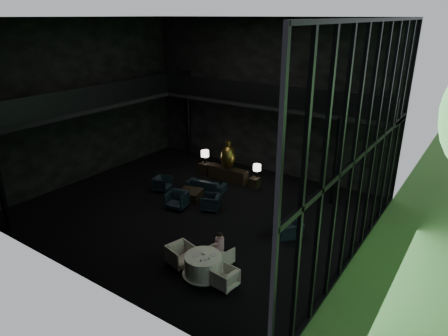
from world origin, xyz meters
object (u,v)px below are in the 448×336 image
Objects in this scene: bronze_urn at (228,156)px; coffee_table at (191,195)px; dining_table at (203,267)px; dining_chair_west at (181,253)px; side_table_right at (255,183)px; dining_chair_north at (221,255)px; lounge_armchair_west at (162,183)px; lounge_armchair_south at (177,198)px; side_table_left at (205,168)px; table_lamp_left at (205,154)px; window_armchair at (288,228)px; lounge_armchair_east at (211,202)px; sofa at (207,183)px; dining_chair_east at (225,278)px; console at (228,174)px; child at (220,241)px; table_lamp_right at (257,168)px.

bronze_urn is 3.08m from coffee_table.
dining_chair_west is at bearing 176.61° from dining_table.
side_table_right is 6.76m from dining_chair_north.
lounge_armchair_west is at bearing -19.02° from dining_chair_north.
side_table_right is 0.53× the size of lounge_armchair_south.
side_table_left is 0.42× the size of dining_table.
window_armchair is (6.69, -3.53, -0.69)m from table_lamp_left.
lounge_armchair_east is at bearing -37.80° from dining_chair_north.
side_table_right is 0.64× the size of lounge_armchair_west.
lounge_armchair_east is 0.82× the size of coffee_table.
side_table_right is at bearing -148.56° from sofa.
window_armchair is 1.29× the size of dining_chair_north.
dining_chair_east is at bearing -49.22° from side_table_left.
side_table_left is at bearing 174.84° from console.
console is 2.29× the size of lounge_armchair_south.
window_armchair is at bearing -27.78° from side_table_left.
dining_chair_north is (3.96, -6.33, 0.01)m from console.
child is (3.81, -6.19, -0.54)m from bronze_urn.
dining_chair_north is at bearing -70.11° from table_lamp_right.
console reaches higher than dining_chair_east.
table_lamp_right reaches higher than coffee_table.
dining_table is (2.61, -3.98, -0.07)m from lounge_armchair_east.
side_table_right is 7.25m from dining_chair_west.
table_lamp_left is 1.09× the size of dining_chair_east.
side_table_left is 0.74× the size of lounge_armchair_west.
side_table_right is at bearing 24.65° from dining_chair_west.
window_armchair is 3.90m from dining_chair_east.
table_lamp_right is 0.82× the size of lounge_armchair_west.
bronze_urn is 1.65m from table_lamp_right.
bronze_urn is 3.61m from lounge_armchair_west.
table_lamp_right reaches higher than dining_chair_north.
coffee_table is at bearing -56.97° from window_armchair.
dining_chair_east is at bearing -41.54° from coffee_table.
lounge_armchair_south is (-1.33, -0.72, 0.08)m from lounge_armchair_east.
window_armchair is at bearing -178.09° from dining_chair_east.
coffee_table is (1.41, -3.01, -0.88)m from table_lamp_left.
console is 1.61m from side_table_left.
table_lamp_left is 9.83m from dining_chair_east.
dining_table is at bearing 10.75° from lounge_armchair_east.
lounge_armchair_west is 6.61m from child.
lounge_armchair_south is 1.10× the size of dining_chair_west.
side_table_right is 0.58× the size of dining_chair_west.
console is at bearing 86.10° from coffee_table.
side_table_left reaches higher than coffee_table.
dining_chair_west is (-1.10, -0.80, 0.08)m from dining_chair_north.
bronze_urn is 6.18m from window_armchair.
side_table_left is 9.79m from dining_chair_east.
dining_chair_west is (1.60, -3.92, 0.04)m from lounge_armchair_east.
dining_table is at bearing -72.92° from table_lamp_right.
table_lamp_right is 0.70× the size of window_armchair.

